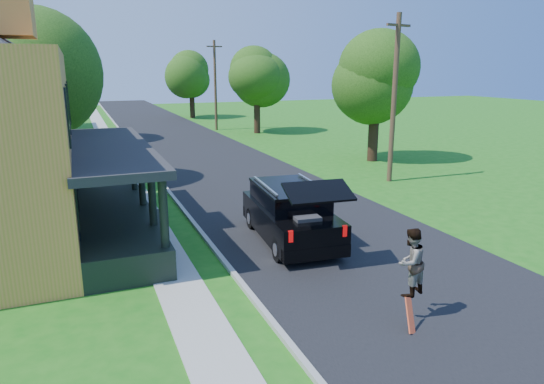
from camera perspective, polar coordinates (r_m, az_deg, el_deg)
name	(u,v)px	position (r m, az deg, el deg)	size (l,w,h in m)	color
ground	(371,265)	(14.89, 11.61, -8.37)	(140.00, 140.00, 0.00)	#186313
street	(205,156)	(32.80, -7.93, 4.28)	(8.00, 120.00, 0.02)	black
curb	(143,160)	(32.08, -14.96, 3.70)	(0.15, 120.00, 0.12)	#979893
sidewalk	(117,161)	(31.94, -17.72, 3.45)	(1.30, 120.00, 0.03)	#A0A098
front_walk	(33,241)	(18.34, -26.28, -5.21)	(6.50, 1.20, 0.03)	#A0A098
neighbor_house_far	(5,85)	(51.69, -28.88, 11.00)	(12.78, 12.78, 8.30)	#AAA597
black_suv	(290,213)	(16.23, 2.18, -2.53)	(2.52, 5.57, 2.52)	black
skateboarder	(411,262)	(11.58, 15.99, -7.94)	(0.93, 0.82, 1.61)	black
skateboard	(410,316)	(11.55, 15.94, -13.89)	(0.36, 0.51, 0.74)	red
tree_left_mid	(32,64)	(26.16, -26.43, 13.33)	(6.83, 7.04, 8.84)	black
tree_left_far	(49,67)	(41.63, -24.72, 13.25)	(6.50, 6.30, 8.99)	black
tree_right_near	(376,71)	(30.77, 12.09, 13.75)	(6.41, 5.98, 8.33)	black
tree_right_mid	(256,72)	(43.56, -1.88, 13.96)	(5.80, 5.54, 8.17)	black
tree_right_far	(190,72)	(58.10, -9.57, 13.71)	(6.98, 6.66, 8.08)	black
utility_pole_near	(394,97)	(25.23, 14.18, 10.75)	(1.56, 0.43, 8.26)	#503325
utility_pole_far	(215,84)	(46.20, -6.69, 12.46)	(1.52, 0.31, 8.14)	#503325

